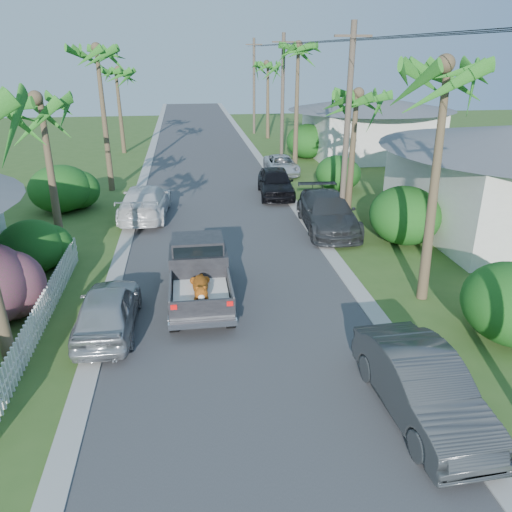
{
  "coord_description": "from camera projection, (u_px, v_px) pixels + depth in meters",
  "views": [
    {
      "loc": [
        -1.44,
        -8.49,
        7.83
      ],
      "look_at": [
        0.73,
        6.96,
        1.4
      ],
      "focal_mm": 35.0,
      "sensor_mm": 36.0,
      "label": 1
    }
  ],
  "objects": [
    {
      "name": "shrub_r_b",
      "position": [
        405.0,
        215.0,
        21.54
      ],
      "size": [
        3.0,
        3.3,
        2.5
      ],
      "primitive_type": "ellipsoid",
      "color": "#164F18",
      "rests_on": "ground"
    },
    {
      "name": "parked_car_rf",
      "position": [
        276.0,
        183.0,
        28.71
      ],
      "size": [
        2.24,
        4.85,
        1.61
      ],
      "primitive_type": "imported",
      "rotation": [
        0.0,
        0.0,
        -0.07
      ],
      "color": "black",
      "rests_on": "ground"
    },
    {
      "name": "palm_l_d",
      "position": [
        116.0,
        70.0,
        38.78
      ],
      "size": [
        4.4,
        4.4,
        7.7
      ],
      "color": "brown",
      "rests_on": "ground"
    },
    {
      "name": "utility_pole_d",
      "position": [
        254.0,
        86.0,
        49.28
      ],
      "size": [
        1.6,
        0.26,
        9.0
      ],
      "color": "brown",
      "rests_on": "ground"
    },
    {
      "name": "curb_right",
      "position": [
        271.0,
        173.0,
        34.37
      ],
      "size": [
        0.6,
        100.0,
        0.06
      ],
      "primitive_type": "cube",
      "color": "#A5A39E",
      "rests_on": "ground"
    },
    {
      "name": "parked_car_lf",
      "position": [
        145.0,
        202.0,
        25.04
      ],
      "size": [
        2.63,
        5.72,
        1.62
      ],
      "primitive_type": "imported",
      "rotation": [
        0.0,
        0.0,
        3.08
      ],
      "color": "silver",
      "rests_on": "ground"
    },
    {
      "name": "shrub_r_d",
      "position": [
        307.0,
        141.0,
        38.94
      ],
      "size": [
        3.2,
        3.52,
        2.6
      ],
      "primitive_type": "ellipsoid",
      "color": "#164F18",
      "rests_on": "ground"
    },
    {
      "name": "palm_r_a",
      "position": [
        451.0,
        66.0,
        14.42
      ],
      "size": [
        4.4,
        4.4,
        8.7
      ],
      "color": "brown",
      "rests_on": "ground"
    },
    {
      "name": "house_right_far",
      "position": [
        369.0,
        129.0,
        39.27
      ],
      "size": [
        9.0,
        8.0,
        4.6
      ],
      "color": "silver",
      "rests_on": "ground"
    },
    {
      "name": "curb_left",
      "position": [
        144.0,
        177.0,
        33.26
      ],
      "size": [
        0.6,
        100.0,
        0.06
      ],
      "primitive_type": "cube",
      "color": "#A5A39E",
      "rests_on": "ground"
    },
    {
      "name": "pickup_truck",
      "position": [
        199.0,
        269.0,
        16.82
      ],
      "size": [
        1.98,
        5.12,
        2.06
      ],
      "color": "black",
      "rests_on": "ground"
    },
    {
      "name": "utility_pole_c",
      "position": [
        283.0,
        100.0,
        35.54
      ],
      "size": [
        1.6,
        0.26,
        9.0
      ],
      "color": "brown",
      "rests_on": "ground"
    },
    {
      "name": "house_right_near",
      "position": [
        506.0,
        184.0,
        22.75
      ],
      "size": [
        8.0,
        9.0,
        4.8
      ],
      "color": "silver",
      "rests_on": "ground"
    },
    {
      "name": "shrub_l_c",
      "position": [
        31.0,
        247.0,
        18.76
      ],
      "size": [
        2.4,
        2.64,
        2.0
      ],
      "primitive_type": "ellipsoid",
      "color": "#164F18",
      "rests_on": "ground"
    },
    {
      "name": "palm_l_c",
      "position": [
        96.0,
        49.0,
        27.3
      ],
      "size": [
        4.4,
        4.4,
        9.2
      ],
      "color": "brown",
      "rests_on": "ground"
    },
    {
      "name": "road",
      "position": [
        208.0,
        175.0,
        33.83
      ],
      "size": [
        8.0,
        100.0,
        0.02
      ],
      "primitive_type": "cube",
      "color": "#38383A",
      "rests_on": "ground"
    },
    {
      "name": "palm_r_d",
      "position": [
        268.0,
        64.0,
        45.83
      ],
      "size": [
        4.4,
        4.4,
        8.0
      ],
      "color": "brown",
      "rests_on": "ground"
    },
    {
      "name": "utility_pole_b",
      "position": [
        347.0,
        131.0,
        21.81
      ],
      "size": [
        1.6,
        0.26,
        9.0
      ],
      "color": "brown",
      "rests_on": "ground"
    },
    {
      "name": "palm_l_b",
      "position": [
        39.0,
        99.0,
        18.71
      ],
      "size": [
        4.4,
        4.4,
        7.4
      ],
      "color": "brown",
      "rests_on": "ground"
    },
    {
      "name": "parked_car_ln",
      "position": [
        108.0,
        310.0,
        14.81
      ],
      "size": [
        1.75,
        4.23,
        1.43
      ],
      "primitive_type": "imported",
      "rotation": [
        0.0,
        0.0,
        3.13
      ],
      "color": "#A5A8AC",
      "rests_on": "ground"
    },
    {
      "name": "shrub_l_d",
      "position": [
        61.0,
        189.0,
        25.93
      ],
      "size": [
        3.2,
        3.52,
        2.4
      ],
      "primitive_type": "ellipsoid",
      "color": "#164F18",
      "rests_on": "ground"
    },
    {
      "name": "palm_r_b",
      "position": [
        356.0,
        94.0,
        23.26
      ],
      "size": [
        4.4,
        4.4,
        7.2
      ],
      "color": "brown",
      "rests_on": "ground"
    },
    {
      "name": "shrub_r_c",
      "position": [
        338.0,
        173.0,
        29.82
      ],
      "size": [
        2.6,
        2.86,
        2.1
      ],
      "primitive_type": "ellipsoid",
      "color": "#164F18",
      "rests_on": "ground"
    },
    {
      "name": "parked_car_rm",
      "position": [
        328.0,
        213.0,
        23.34
      ],
      "size": [
        2.62,
        5.8,
        1.65
      ],
      "primitive_type": "imported",
      "rotation": [
        0.0,
        0.0,
        -0.06
      ],
      "color": "#303235",
      "rests_on": "ground"
    },
    {
      "name": "palm_r_c",
      "position": [
        298.0,
        46.0,
        32.45
      ],
      "size": [
        4.4,
        4.4,
        9.4
      ],
      "color": "brown",
      "rests_on": "ground"
    },
    {
      "name": "ground",
      "position": [
        267.0,
        436.0,
        10.94
      ],
      "size": [
        120.0,
        120.0,
        0.0
      ],
      "primitive_type": "plane",
      "color": "#385921",
      "rests_on": "ground"
    },
    {
      "name": "parked_car_rn",
      "position": [
        422.0,
        386.0,
        11.34
      ],
      "size": [
        1.83,
        4.71,
        1.53
      ],
      "primitive_type": "imported",
      "rotation": [
        0.0,
        0.0,
        0.05
      ],
      "color": "#313436",
      "rests_on": "ground"
    },
    {
      "name": "parked_car_rd",
      "position": [
        281.0,
        165.0,
        34.07
      ],
      "size": [
        2.02,
        4.36,
        1.21
      ],
      "primitive_type": "imported",
      "rotation": [
        0.0,
        0.0,
        -0.0
      ],
      "color": "silver",
      "rests_on": "ground"
    },
    {
      "name": "picket_fence",
      "position": [
        42.0,
        314.0,
        15.01
      ],
      "size": [
        0.1,
        11.0,
        1.0
      ],
      "primitive_type": "cube",
      "color": "white",
      "rests_on": "ground"
    }
  ]
}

